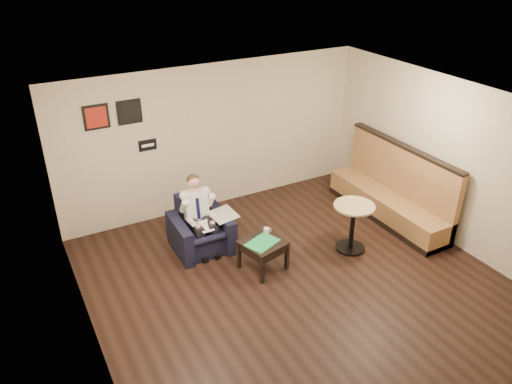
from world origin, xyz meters
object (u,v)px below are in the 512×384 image
green_folder (262,243)px  smartphone (258,236)px  side_table (263,255)px  seated_man (203,220)px  armchair (201,225)px  banquette (390,184)px  coffee_mug (266,231)px  cafe_table (352,227)px

green_folder → smartphone: (0.04, 0.22, -0.00)m
side_table → smartphone: size_ratio=3.93×
seated_man → side_table: (0.65, -0.88, -0.37)m
green_folder → armchair: bearing=120.9°
green_folder → side_table: bearing=47.7°
green_folder → smartphone: 0.22m
seated_man → green_folder: bearing=-54.5°
smartphone → banquette: banquette is taller
seated_man → banquette: 3.56m
side_table → green_folder: green_folder is taller
coffee_mug → smartphone: coffee_mug is taller
side_table → smartphone: smartphone is taller
green_folder → banquette: 2.92m
armchair → cafe_table: size_ratio=1.10×
cafe_table → coffee_mug: bearing=164.1°
coffee_mug → smartphone: size_ratio=0.68×
coffee_mug → cafe_table: (1.43, -0.41, -0.13)m
side_table → smartphone: (0.01, 0.19, 0.26)m
seated_man → coffee_mug: bearing=-39.6°
seated_man → smartphone: size_ratio=7.93×
side_table → coffee_mug: 0.39m
banquette → cafe_table: size_ratio=3.21×
cafe_table → smartphone: bearing=165.2°
armchair → side_table: armchair is taller
green_folder → coffee_mug: 0.29m
green_folder → smartphone: green_folder is taller
seated_man → coffee_mug: size_ratio=11.69×
armchair → seated_man: 0.20m
armchair → green_folder: (0.62, -1.03, 0.06)m
side_table → seated_man: bearing=126.3°
side_table → cafe_table: cafe_table is taller
coffee_mug → green_folder: bearing=-132.3°
smartphone → cafe_table: (1.58, -0.42, -0.08)m
green_folder → seated_man: bearing=124.2°
seated_man → side_table: size_ratio=2.02×
banquette → green_folder: bearing=-173.4°
green_folder → cafe_table: cafe_table is taller
seated_man → smartphone: seated_man is taller
armchair → side_table: 1.20m
seated_man → smartphone: 0.96m
banquette → cafe_table: bearing=-157.2°
green_folder → cafe_table: 1.64m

